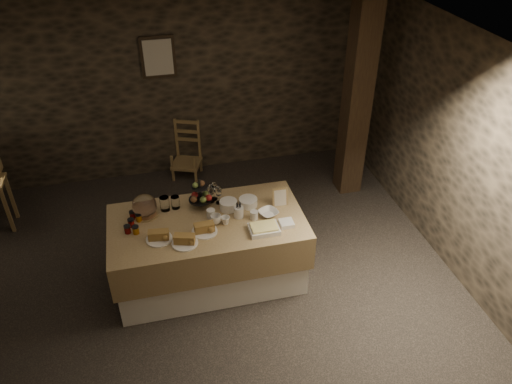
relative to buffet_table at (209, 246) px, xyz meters
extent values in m
cube|color=black|center=(-0.06, -0.10, -0.46)|extent=(5.50, 5.00, 0.01)
cube|color=black|center=(-0.06, 2.40, 0.84)|extent=(5.50, 0.02, 2.60)
cube|color=black|center=(2.69, -0.10, 0.84)|extent=(0.02, 5.00, 2.60)
cube|color=beige|center=(-0.06, -0.10, 2.14)|extent=(5.50, 5.00, 0.01)
cube|color=white|center=(0.00, 0.00, -0.08)|extent=(1.95, 1.00, 0.76)
cube|color=brown|center=(0.00, 0.00, 0.13)|extent=(2.03, 1.08, 0.41)
cube|color=brown|center=(-2.28, 1.40, -0.14)|extent=(0.04, 0.04, 0.64)
cube|color=brown|center=(-2.28, 1.70, -0.14)|extent=(0.04, 0.04, 0.64)
cube|color=brown|center=(0.02, 2.18, -0.25)|extent=(0.50, 0.49, 0.05)
cube|color=brown|center=(0.02, 2.34, 0.19)|extent=(0.36, 0.16, 0.37)
cube|color=black|center=(2.18, 1.35, 0.84)|extent=(0.30, 0.30, 2.60)
cube|color=black|center=(-0.21, 2.37, 1.29)|extent=(0.45, 0.03, 0.55)
cube|color=beige|center=(-0.21, 2.34, 1.29)|extent=(0.37, 0.01, 0.47)
cylinder|color=silver|center=(0.26, 0.15, 0.39)|extent=(0.19, 0.19, 0.10)
cylinder|color=silver|center=(0.48, 0.16, 0.38)|extent=(0.20, 0.20, 0.08)
cylinder|color=silver|center=(0.34, -0.01, 0.40)|extent=(0.10, 0.10, 0.12)
imported|color=silver|center=(0.09, -0.06, 0.39)|extent=(0.14, 0.14, 0.09)
imported|color=silver|center=(0.18, -0.09, 0.38)|extent=(0.10, 0.10, 0.09)
cylinder|color=silver|center=(0.05, 0.05, 0.39)|extent=(0.09, 0.09, 0.09)
cylinder|color=silver|center=(0.48, -0.08, 0.39)|extent=(0.08, 0.08, 0.09)
imported|color=silver|center=(0.65, -0.05, 0.36)|extent=(0.26, 0.26, 0.05)
cylinder|color=brown|center=(-0.61, 0.25, 0.35)|extent=(0.26, 0.26, 0.01)
cylinder|color=brown|center=(-0.61, 0.25, 0.39)|extent=(0.22, 0.22, 0.07)
sphere|color=white|center=(-0.61, 0.25, 0.46)|extent=(0.26, 0.26, 0.26)
cylinder|color=black|center=(-0.02, 0.26, 0.52)|extent=(0.03, 0.03, 0.36)
cylinder|color=black|center=(-0.02, 0.26, 0.43)|extent=(0.25, 0.25, 0.01)
cylinder|color=black|center=(-0.02, 0.26, 0.59)|extent=(0.18, 0.18, 0.01)
sphere|color=olive|center=(0.04, 0.30, 0.47)|extent=(0.07, 0.07, 0.07)
sphere|color=maroon|center=(-0.07, 0.31, 0.47)|extent=(0.07, 0.07, 0.07)
sphere|color=olive|center=(0.00, 0.20, 0.47)|extent=(0.07, 0.07, 0.07)
sphere|color=brown|center=(-0.09, 0.23, 0.47)|extent=(0.07, 0.07, 0.07)
sphere|color=maroon|center=(0.06, 0.22, 0.47)|extent=(0.07, 0.07, 0.07)
cylinder|color=silver|center=(-0.50, -0.19, 0.35)|extent=(0.26, 0.26, 0.01)
cube|color=brown|center=(-0.50, -0.19, 0.40)|extent=(0.21, 0.12, 0.09)
cylinder|color=silver|center=(-0.27, -0.31, 0.35)|extent=(0.26, 0.26, 0.01)
cube|color=brown|center=(-0.27, -0.31, 0.40)|extent=(0.22, 0.14, 0.09)
cylinder|color=silver|center=(-0.05, -0.18, 0.35)|extent=(0.26, 0.26, 0.01)
cube|color=brown|center=(-0.05, -0.18, 0.40)|extent=(0.20, 0.10, 0.09)
cylinder|color=#550706|center=(-0.76, 0.09, 0.38)|extent=(0.06, 0.06, 0.07)
cylinder|color=#A6610A|center=(-0.72, -0.04, 0.38)|extent=(0.06, 0.06, 0.07)
cylinder|color=#550706|center=(-0.80, -0.01, 0.38)|extent=(0.06, 0.06, 0.07)
cylinder|color=#A6610A|center=(-0.68, 0.16, 0.38)|extent=(0.06, 0.06, 0.07)
cylinder|color=#550706|center=(-0.74, 0.22, 0.38)|extent=(0.06, 0.06, 0.07)
cube|color=silver|center=(0.53, -0.31, 0.37)|extent=(0.30, 0.22, 0.05)
cube|color=#FDEA89|center=(0.53, -0.31, 0.40)|extent=(0.26, 0.18, 0.02)
cube|color=silver|center=(0.78, -0.27, 0.36)|extent=(0.14, 0.14, 0.04)
cube|color=brown|center=(0.82, 0.10, 0.43)|extent=(0.17, 0.07, 0.22)
cylinder|color=white|center=(-0.40, 0.29, 0.42)|extent=(0.10, 0.10, 0.16)
cylinder|color=white|center=(-0.29, 0.31, 0.41)|extent=(0.09, 0.09, 0.14)
camera|label=1|loc=(-0.47, -4.09, 3.51)|focal=35.00mm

